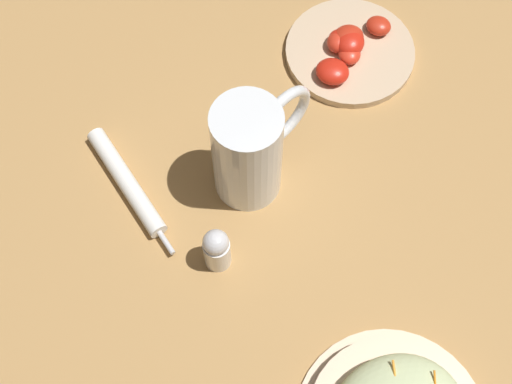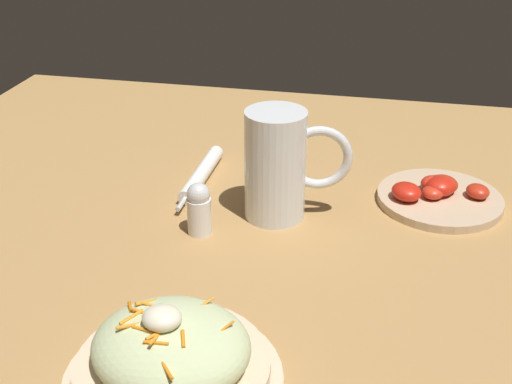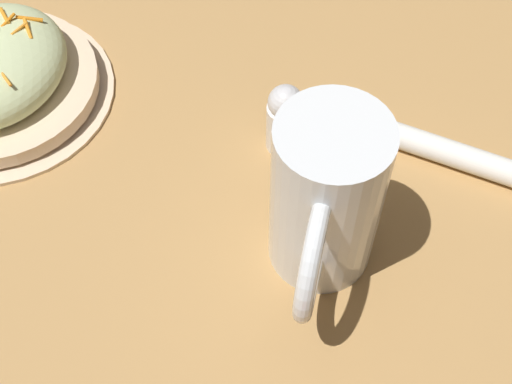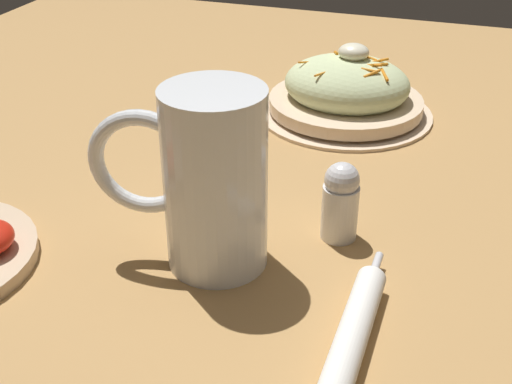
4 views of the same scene
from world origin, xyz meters
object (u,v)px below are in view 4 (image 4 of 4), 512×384
salad_plate (346,93)px  beer_mug (213,189)px  salt_shaker (340,201)px  napkin_roll (349,345)px

salad_plate → beer_mug: (-0.04, -0.37, 0.04)m
salad_plate → salt_shaker: 0.30m
salad_plate → salt_shaker: (0.06, -0.30, 0.01)m
salad_plate → salt_shaker: salad_plate is taller
napkin_roll → salt_shaker: bearing=105.5°
beer_mug → salt_shaker: 0.13m
salad_plate → napkin_roll: 0.47m
salad_plate → beer_mug: 0.38m
beer_mug → salt_shaker: (0.10, 0.08, -0.04)m
salad_plate → beer_mug: bearing=-96.6°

